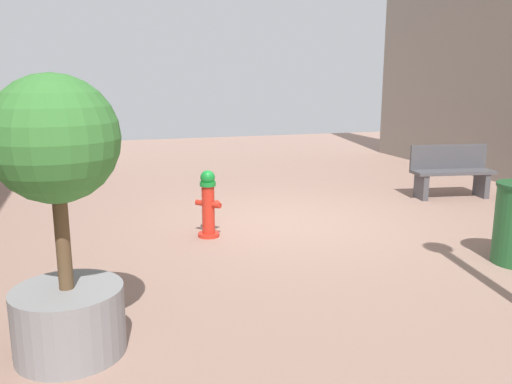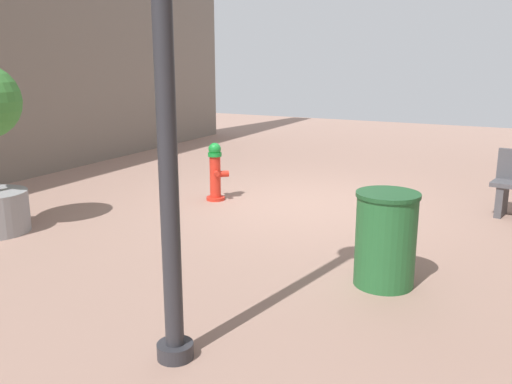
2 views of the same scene
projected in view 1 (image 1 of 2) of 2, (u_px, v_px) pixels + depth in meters
name	position (u px, v px, depth m)	size (l,w,h in m)	color
ground_plane	(289.00, 222.00, 7.92)	(23.40, 23.40, 0.00)	#9E7A6B
fire_hydrant	(208.00, 204.00, 7.08)	(0.36, 0.35, 0.92)	red
bench_near	(451.00, 171.00, 9.45)	(1.51, 0.66, 0.95)	#4C4C51
planter_tree	(59.00, 200.00, 3.87)	(0.95, 0.95, 2.17)	gray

